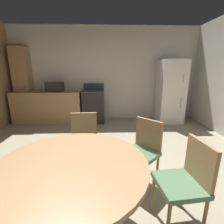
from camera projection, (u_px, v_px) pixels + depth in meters
ground_plane at (105, 180)px, 2.22m from camera, size 14.00×14.00×0.00m
wall_back at (105, 75)px, 4.79m from camera, size 5.74×0.12×2.70m
kitchen_counter at (49, 107)px, 4.58m from camera, size 1.88×0.60×0.90m
pantry_column at (24, 86)px, 4.58m from camera, size 0.44×0.36×2.10m
oven_range at (94, 106)px, 4.62m from camera, size 0.60×0.60×1.10m
refrigerator at (170, 92)px, 4.54m from camera, size 0.68×0.68×1.76m
microwave at (55, 87)px, 4.44m from camera, size 0.44×0.32×0.26m
dining_table at (72, 179)px, 1.31m from camera, size 1.24×1.24×0.76m
chair_east at (186, 179)px, 1.48m from camera, size 0.44×0.44×0.87m
chair_northeast at (143, 149)px, 2.05m from camera, size 0.57×0.57×0.87m
chair_north at (84, 139)px, 2.33m from camera, size 0.42×0.42×0.87m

